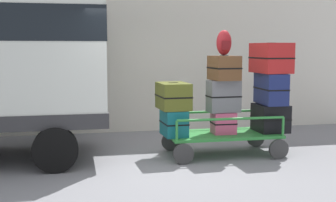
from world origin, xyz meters
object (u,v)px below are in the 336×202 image
Objects in this scene: suitcase_midleft_middle at (223,96)px; backpack at (224,43)px; suitcase_left_bottom at (174,123)px; suitcase_left_middle at (173,96)px; suitcase_center_middle at (271,89)px; suitcase_midleft_bottom at (223,123)px; suitcase_center_top at (271,58)px; suitcase_center_bottom at (270,118)px; luggage_cart at (223,137)px; suitcase_midleft_top at (224,68)px.

backpack reaches higher than suitcase_midleft_middle.
backpack is at bearing 4.71° from suitcase_left_bottom.
suitcase_center_middle is at bearing -0.35° from suitcase_left_middle.
suitcase_midleft_middle is (0.90, -0.03, -0.02)m from suitcase_left_middle.
suitcase_midleft_bottom is 1.08m from suitcase_center_middle.
suitcase_left_middle is 1.92m from suitcase_center_top.
suitcase_left_middle is 1.81m from suitcase_center_middle.
suitcase_left_middle is at bearing 177.04° from suitcase_midleft_bottom.
suitcase_midleft_middle is at bearing -104.12° from backpack.
suitcase_center_bottom is at bearing -90.00° from suitcase_center_top.
suitcase_left_middle is 1.29m from backpack.
luggage_cart is 3.56× the size of suitcase_midleft_middle.
suitcase_center_middle is 0.94× the size of suitcase_center_top.
suitcase_center_top reaches higher than suitcase_center_middle.
suitcase_center_middle is (0.90, 0.01, 0.85)m from luggage_cart.
luggage_cart is 1.23m from suitcase_midleft_top.
suitcase_center_top is at bearing 2.47° from suitcase_left_bottom.
backpack is at bearing 72.29° from luggage_cart.
luggage_cart is 2.48× the size of suitcase_center_top.
suitcase_center_bottom is (0.90, 0.02, 0.06)m from suitcase_midleft_bottom.
suitcase_midleft_top reaches higher than suitcase_midleft_middle.
luggage_cart is 1.24m from suitcase_center_middle.
suitcase_left_bottom is at bearing -179.10° from suitcase_center_bottom.
backpack is at bearing 176.99° from suitcase_center_bottom.
suitcase_midleft_bottom is (0.90, -0.05, -0.50)m from suitcase_left_middle.
suitcase_left_middle is at bearing 179.65° from suitcase_center_middle.
suitcase_center_top is (0.90, 0.05, 0.67)m from suitcase_midleft_middle.
suitcase_left_middle reaches higher than suitcase_center_bottom.
backpack is at bearing 75.88° from suitcase_midleft_middle.
suitcase_midleft_middle is at bearing 1.82° from suitcase_left_bottom.
suitcase_midleft_bottom is at bearing -90.00° from luggage_cart.
luggage_cart is at bearing -177.51° from suitcase_center_top.
suitcase_center_middle is at bearing 1.01° from suitcase_midleft_middle.
luggage_cart is 3.34× the size of suitcase_left_bottom.
suitcase_center_top is 1.87× the size of backpack.
suitcase_left_middle is 1.78× the size of suitcase_midleft_bottom.
suitcase_left_bottom is 0.83× the size of suitcase_left_middle.
suitcase_center_middle is (0.90, 0.02, -0.38)m from suitcase_midleft_top.
suitcase_center_top is at bearing 0.16° from backpack.
backpack is at bearing 1.24° from suitcase_left_middle.
suitcase_left_middle is (-0.00, 0.06, 0.46)m from suitcase_left_bottom.
suitcase_midleft_bottom is (0.00, -0.03, 0.26)m from luggage_cart.
suitcase_center_middle is (1.81, -0.01, 0.09)m from suitcase_left_middle.
suitcase_left_middle reaches higher than suitcase_midleft_bottom.
suitcase_midleft_top is 0.92m from suitcase_center_top.
suitcase_center_top reaches higher than suitcase_center_bottom.
suitcase_midleft_bottom is at bearing -2.96° from suitcase_left_middle.
suitcase_midleft_middle is 0.69× the size of suitcase_center_top.
suitcase_left_middle is at bearing 177.85° from suitcase_midleft_top.
luggage_cart is 0.26m from suitcase_midleft_bottom.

